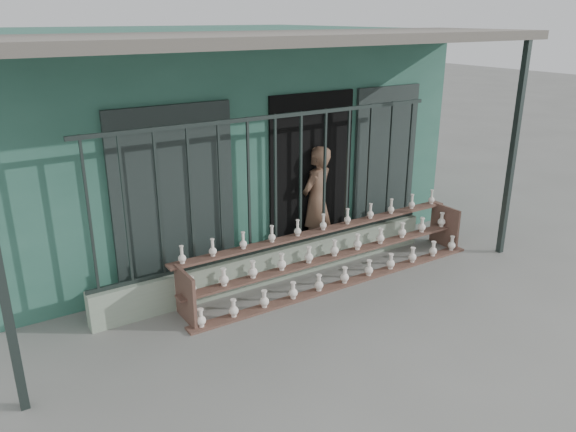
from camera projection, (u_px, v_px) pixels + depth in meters
ground at (333, 319)px, 6.66m from camera, size 60.00×60.00×0.00m
workshop_building at (185, 127)px, 9.47m from camera, size 7.40×6.60×3.21m
parapet_wall at (276, 263)px, 7.61m from camera, size 5.00×0.20×0.45m
security_fence at (275, 184)px, 7.23m from camera, size 5.00×0.04×1.80m
shelf_rack at (334, 254)px, 7.58m from camera, size 4.50×0.68×0.85m
elderly_woman at (317, 202)px, 8.20m from camera, size 0.71×0.60×1.66m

